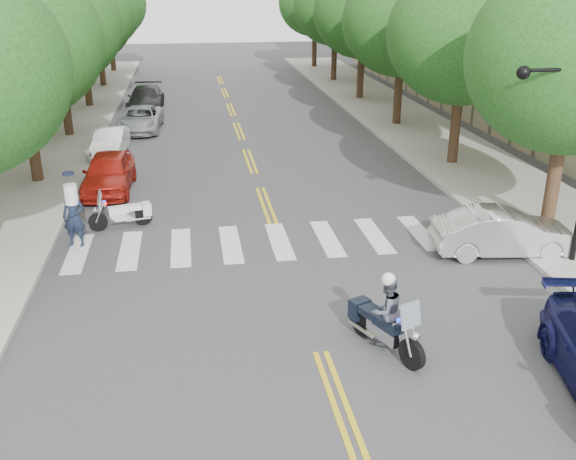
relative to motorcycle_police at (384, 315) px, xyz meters
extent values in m
plane|color=#38383A|center=(-1.42, 0.06, -0.85)|extent=(140.00, 140.00, 0.00)
cube|color=#9E9991|center=(-10.92, 22.06, -0.78)|extent=(5.00, 60.00, 0.15)
cube|color=#9E9991|center=(8.08, 22.06, -0.78)|extent=(5.00, 60.00, 0.15)
cylinder|color=#382316|center=(-10.22, 14.06, 0.81)|extent=(0.44, 0.44, 3.32)
ellipsoid|color=#174413|center=(-10.22, 14.06, 4.71)|extent=(6.40, 6.40, 5.76)
cylinder|color=#382316|center=(-10.22, 22.06, 0.81)|extent=(0.44, 0.44, 3.32)
ellipsoid|color=#174413|center=(-10.22, 22.06, 4.71)|extent=(6.40, 6.40, 5.76)
cylinder|color=#382316|center=(-10.22, 30.06, 0.81)|extent=(0.44, 0.44, 3.32)
ellipsoid|color=#174413|center=(-10.22, 30.06, 4.71)|extent=(6.40, 6.40, 5.76)
cylinder|color=#382316|center=(-10.22, 38.06, 0.81)|extent=(0.44, 0.44, 3.32)
ellipsoid|color=#174413|center=(-10.22, 38.06, 4.71)|extent=(6.40, 6.40, 5.76)
cylinder|color=#382316|center=(-10.22, 46.06, 0.81)|extent=(0.44, 0.44, 3.32)
ellipsoid|color=#174413|center=(-10.22, 46.06, 4.71)|extent=(6.40, 6.40, 5.76)
cylinder|color=#382316|center=(7.38, 6.06, 0.81)|extent=(0.44, 0.44, 3.32)
ellipsoid|color=#174413|center=(7.38, 6.06, 4.71)|extent=(6.40, 6.40, 5.76)
cylinder|color=#382316|center=(7.38, 14.06, 0.81)|extent=(0.44, 0.44, 3.32)
ellipsoid|color=#174413|center=(7.38, 14.06, 4.71)|extent=(6.40, 6.40, 5.76)
cylinder|color=#382316|center=(7.38, 22.06, 0.81)|extent=(0.44, 0.44, 3.32)
ellipsoid|color=#174413|center=(7.38, 22.06, 4.71)|extent=(6.40, 6.40, 5.76)
cylinder|color=#382316|center=(7.38, 30.06, 0.81)|extent=(0.44, 0.44, 3.32)
ellipsoid|color=#174413|center=(7.38, 30.06, 4.71)|extent=(6.40, 6.40, 5.76)
cylinder|color=#382316|center=(7.38, 38.06, 0.81)|extent=(0.44, 0.44, 3.32)
ellipsoid|color=#174413|center=(7.38, 38.06, 4.71)|extent=(6.40, 6.40, 5.76)
cylinder|color=#382316|center=(7.38, 46.06, 0.81)|extent=(0.44, 0.44, 3.32)
ellipsoid|color=#174413|center=(7.38, 46.06, 4.71)|extent=(6.40, 6.40, 5.76)
cylinder|color=black|center=(5.58, 3.56, 4.75)|extent=(2.40, 0.10, 0.10)
sphere|color=black|center=(4.48, 3.56, 4.70)|extent=(0.36, 0.36, 0.36)
cylinder|color=black|center=(0.38, -0.85, -0.50)|extent=(0.42, 0.70, 0.70)
cylinder|color=black|center=(-0.29, 0.66, -0.50)|extent=(0.45, 0.72, 0.70)
cube|color=silver|center=(0.02, -0.05, -0.39)|extent=(0.68, 0.98, 0.33)
cube|color=black|center=(0.06, -0.15, -0.13)|extent=(0.63, 0.81, 0.23)
cube|color=black|center=(-0.16, 0.37, -0.11)|extent=(0.61, 0.69, 0.17)
cube|color=black|center=(-0.35, 0.80, -0.23)|extent=(0.54, 0.47, 0.46)
cube|color=#8C99A5|center=(0.32, -0.73, 0.39)|extent=(0.54, 0.35, 0.56)
cube|color=red|center=(0.36, -0.52, 0.20)|extent=(0.14, 0.14, 0.08)
cube|color=#0C26E5|center=(0.14, -0.62, 0.20)|extent=(0.14, 0.14, 0.08)
imported|color=#474C56|center=(0.02, -0.05, 0.15)|extent=(0.97, 0.88, 1.63)
sphere|color=silver|center=(0.02, -0.05, 0.91)|extent=(0.31, 0.31, 0.31)
cylinder|color=black|center=(-7.19, 8.37, -0.54)|extent=(0.64, 0.28, 0.62)
cylinder|color=black|center=(-5.77, 8.72, -0.54)|extent=(0.65, 0.31, 0.62)
cube|color=silver|center=(-6.44, 8.56, -0.44)|extent=(0.87, 0.49, 0.29)
cube|color=silver|center=(-6.53, 8.53, -0.21)|extent=(0.70, 0.48, 0.20)
cube|color=silver|center=(-6.04, 8.66, -0.19)|extent=(0.58, 0.48, 0.15)
cube|color=silver|center=(-5.64, 8.76, -0.30)|extent=(0.37, 0.46, 0.41)
cube|color=#8C99A5|center=(-7.08, 8.39, 0.25)|extent=(0.25, 0.48, 0.50)
cube|color=red|center=(-6.90, 8.33, 0.08)|extent=(0.11, 0.11, 0.07)
cube|color=#0C26E5|center=(-6.95, 8.54, 0.08)|extent=(0.11, 0.11, 0.07)
imported|color=#151E31|center=(-7.71, 7.17, 0.11)|extent=(0.79, 0.61, 1.93)
imported|color=#B9B9BB|center=(5.08, 4.56, -0.16)|extent=(4.37, 1.97, 1.39)
imported|color=#A81B11|center=(-7.24, 12.62, -0.10)|extent=(1.91, 4.45, 1.50)
imported|color=silver|center=(-7.72, 18.06, -0.23)|extent=(1.53, 3.85, 1.25)
imported|color=gray|center=(-6.62, 22.94, -0.21)|extent=(2.41, 4.72, 1.28)
imported|color=black|center=(-6.62, 28.56, -0.12)|extent=(2.26, 5.13, 1.46)
imported|color=#A1A1A6|center=(-6.62, 30.20, -0.23)|extent=(1.69, 3.73, 1.24)
camera|label=1|loc=(-4.04, -12.02, 7.05)|focal=40.00mm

